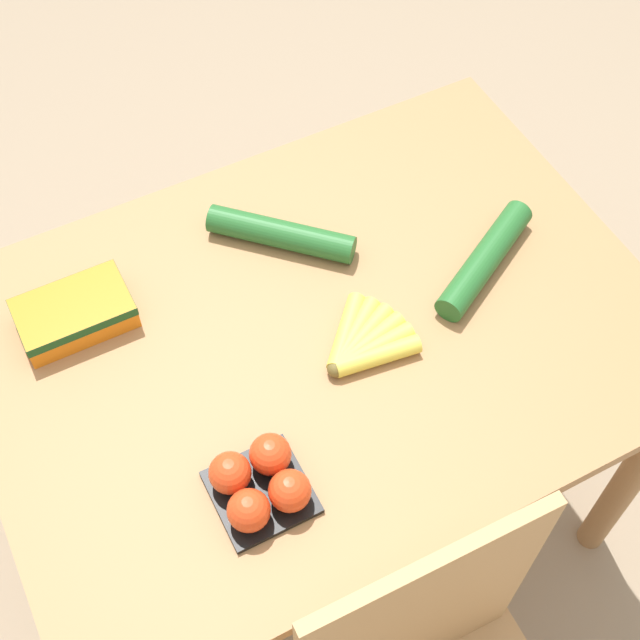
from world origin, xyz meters
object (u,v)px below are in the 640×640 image
at_px(banana_bunch, 363,343).
at_px(cucumber_near, 485,259).
at_px(carrot_bag, 74,312).
at_px(cucumber_far, 281,234).
at_px(tomato_pack, 260,483).

bearing_deg(banana_bunch, cucumber_near, -169.63).
distance_m(banana_bunch, carrot_bag, 0.50).
xyz_separation_m(banana_bunch, carrot_bag, (0.42, -0.28, 0.02)).
xyz_separation_m(cucumber_near, cucumber_far, (0.30, -0.22, 0.00)).
relative_size(tomato_pack, carrot_bag, 0.75).
bearing_deg(banana_bunch, cucumber_far, -85.47).
relative_size(carrot_bag, cucumber_near, 0.73).
relative_size(banana_bunch, tomato_pack, 1.14).
bearing_deg(carrot_bag, cucumber_far, 179.57).
bearing_deg(banana_bunch, tomato_pack, 30.97).
distance_m(tomato_pack, cucumber_far, 0.50).
bearing_deg(carrot_bag, banana_bunch, 146.39).
height_order(banana_bunch, cucumber_far, cucumber_far).
bearing_deg(cucumber_near, tomato_pack, 21.18).
bearing_deg(carrot_bag, tomato_pack, 108.67).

